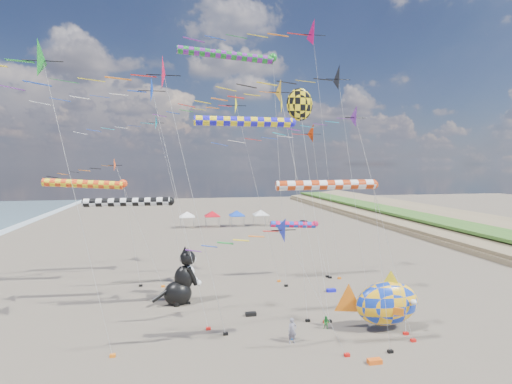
{
  "coord_description": "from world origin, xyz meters",
  "views": [
    {
      "loc": [
        -7.83,
        -19.97,
        12.7
      ],
      "look_at": [
        -1.5,
        12.0,
        10.42
      ],
      "focal_mm": 28.0,
      "sensor_mm": 36.0,
      "label": 1
    }
  ],
  "objects_px": {
    "child_green": "(326,323)",
    "parked_car": "(305,223)",
    "child_blue": "(292,332)",
    "fish_inflatable": "(386,303)",
    "person_adult": "(292,331)",
    "cat_inflatable": "(181,276)"
  },
  "relations": [
    {
      "from": "child_green",
      "to": "parked_car",
      "type": "distance_m",
      "value": 51.78
    },
    {
      "from": "child_blue",
      "to": "child_green",
      "type": "bearing_deg",
      "value": -33.1
    },
    {
      "from": "child_green",
      "to": "child_blue",
      "type": "distance_m",
      "value": 3.4
    },
    {
      "from": "fish_inflatable",
      "to": "child_green",
      "type": "relative_size",
      "value": 6.57
    },
    {
      "from": "person_adult",
      "to": "child_blue",
      "type": "distance_m",
      "value": 0.62
    },
    {
      "from": "cat_inflatable",
      "to": "fish_inflatable",
      "type": "xyz_separation_m",
      "value": [
        15.31,
        -9.06,
        -0.46
      ]
    },
    {
      "from": "child_blue",
      "to": "fish_inflatable",
      "type": "bearing_deg",
      "value": -53.94
    },
    {
      "from": "fish_inflatable",
      "to": "person_adult",
      "type": "height_order",
      "value": "fish_inflatable"
    },
    {
      "from": "person_adult",
      "to": "parked_car",
      "type": "bearing_deg",
      "value": 64.55
    },
    {
      "from": "fish_inflatable",
      "to": "parked_car",
      "type": "bearing_deg",
      "value": 78.65
    },
    {
      "from": "child_green",
      "to": "fish_inflatable",
      "type": "bearing_deg",
      "value": 18.01
    },
    {
      "from": "child_green",
      "to": "child_blue",
      "type": "xyz_separation_m",
      "value": [
        -3.15,
        -1.28,
        0.04
      ]
    },
    {
      "from": "cat_inflatable",
      "to": "parked_car",
      "type": "bearing_deg",
      "value": 42.28
    },
    {
      "from": "child_green",
      "to": "child_blue",
      "type": "relative_size",
      "value": 0.93
    },
    {
      "from": "child_green",
      "to": "cat_inflatable",
      "type": "bearing_deg",
      "value": 176.18
    },
    {
      "from": "child_blue",
      "to": "cat_inflatable",
      "type": "bearing_deg",
      "value": 74.87
    },
    {
      "from": "cat_inflatable",
      "to": "person_adult",
      "type": "relative_size",
      "value": 2.89
    },
    {
      "from": "child_green",
      "to": "child_blue",
      "type": "height_order",
      "value": "child_blue"
    },
    {
      "from": "cat_inflatable",
      "to": "parked_car",
      "type": "distance_m",
      "value": 48.95
    },
    {
      "from": "cat_inflatable",
      "to": "child_blue",
      "type": "bearing_deg",
      "value": -66.18
    },
    {
      "from": "person_adult",
      "to": "parked_car",
      "type": "distance_m",
      "value": 54.48
    },
    {
      "from": "person_adult",
      "to": "parked_car",
      "type": "height_order",
      "value": "person_adult"
    }
  ]
}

